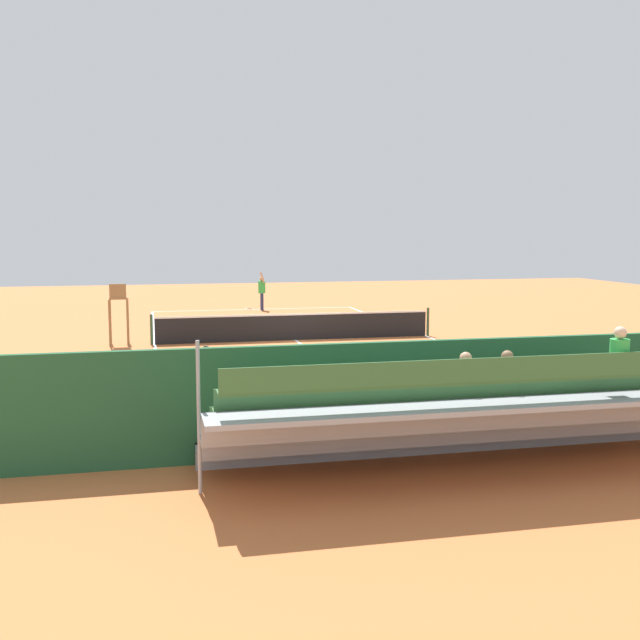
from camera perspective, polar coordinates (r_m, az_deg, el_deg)
ground_plane at (r=27.50m, az=-1.86°, el=-1.52°), size 60.00×60.00×0.00m
court_line_markings at (r=27.54m, az=-1.88°, el=-1.51°), size 10.10×22.20×0.01m
tennis_net at (r=27.43m, az=-1.87°, el=-0.49°), size 10.30×0.10×1.07m
backdrop_wall at (r=14.05m, az=9.18°, el=-5.52°), size 18.00×0.16×2.00m
bleacher_stand at (r=12.92m, az=12.00°, el=-6.97°), size 9.06×2.40×2.48m
umpire_chair at (r=27.10m, az=-14.95°, el=0.93°), size 0.67×0.67×2.14m
courtside_bench at (r=16.01m, az=17.55°, el=-5.85°), size 1.80×0.40×0.93m
equipment_bag at (r=15.05m, az=10.78°, el=-7.93°), size 0.90×0.36×0.36m
tennis_player at (r=37.80m, az=-4.41°, el=2.28°), size 0.38×0.54×1.93m
tennis_racket at (r=38.56m, az=-5.60°, el=0.86°), size 0.50×0.53×0.03m
tennis_ball_near at (r=34.71m, az=-3.36°, el=0.26°), size 0.07×0.07×0.07m
line_judge at (r=13.67m, az=-8.90°, el=-5.79°), size 0.41×0.55×1.93m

